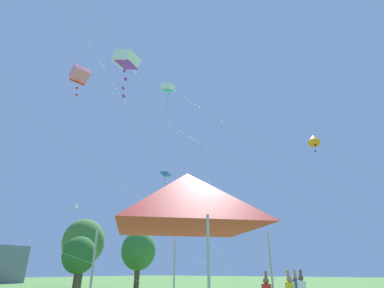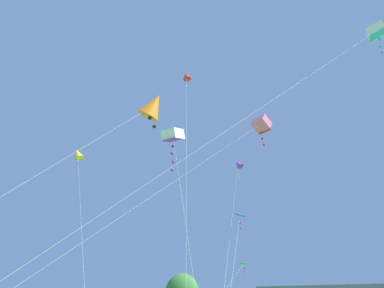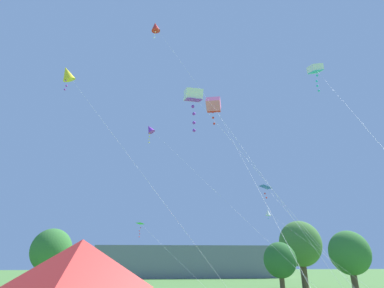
% 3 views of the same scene
% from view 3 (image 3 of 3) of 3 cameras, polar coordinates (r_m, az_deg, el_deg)
% --- Properties ---
extents(distant_building, '(37.10, 12.13, 6.19)m').
position_cam_3_polar(distant_building, '(69.65, -1.03, -21.45)').
color(distant_building, slate).
rests_on(distant_building, ground).
extents(tree_near_right, '(5.76, 5.18, 8.69)m').
position_cam_3_polar(tree_near_right, '(46.05, 19.94, -17.43)').
color(tree_near_right, brown).
rests_on(tree_near_right, ground).
extents(tree_far_centre, '(4.41, 3.97, 6.66)m').
position_cam_3_polar(tree_far_centre, '(38.93, 27.81, -17.87)').
color(tree_far_centre, brown).
rests_on(tree_far_centre, ground).
extents(tree_far_left, '(3.64, 3.27, 5.49)m').
position_cam_3_polar(tree_far_left, '(37.23, 16.42, -20.46)').
color(tree_far_left, brown).
rests_on(tree_far_left, ground).
extents(tree_far_right, '(4.75, 4.28, 7.17)m').
position_cam_3_polar(tree_far_right, '(41.66, -25.25, -17.85)').
color(tree_far_right, brown).
rests_on(tree_far_right, ground).
extents(festival_tent, '(3.26, 3.26, 4.33)m').
position_cam_3_polar(festival_tent, '(10.53, -20.53, -20.48)').
color(festival_tent, '#B7B7BC').
rests_on(festival_tent, ground).
extents(kite_pink_box_0, '(2.40, 25.18, 19.48)m').
position_cam_3_polar(kite_pink_box_0, '(31.46, 4.09, 7.52)').
color(kite_pink_box_0, silver).
rests_on(kite_pink_box_0, ground).
extents(kite_white_box_1, '(11.23, 24.24, 23.25)m').
position_cam_3_polar(kite_white_box_1, '(35.22, 22.42, 13.01)').
color(kite_white_box_1, silver).
rests_on(kite_white_box_1, ground).
extents(kite_purple_diamond_2, '(11.50, 25.82, 20.33)m').
position_cam_3_polar(kite_purple_diamond_2, '(39.57, -8.00, 2.83)').
color(kite_purple_diamond_2, silver).
rests_on(kite_purple_diamond_2, ground).
extents(kite_blue_delta_3, '(2.78, 8.02, 8.19)m').
position_cam_3_polar(kite_blue_delta_3, '(19.46, 14.07, -8.13)').
color(kite_blue_delta_3, silver).
rests_on(kite_blue_delta_3, ground).
extents(kite_yellow_diamond_4, '(11.01, 4.74, 14.58)m').
position_cam_3_polar(kite_yellow_diamond_4, '(19.63, -22.63, 12.22)').
color(kite_yellow_diamond_4, silver).
rests_on(kite_yellow_diamond_4, ground).
extents(kite_white_diamond_5, '(1.78, 25.44, 9.35)m').
position_cam_3_polar(kite_white_diamond_5, '(38.68, 14.29, -12.57)').
color(kite_white_diamond_5, silver).
rests_on(kite_white_diamond_5, ground).
extents(kite_white_box_7, '(7.93, 7.47, 14.77)m').
position_cam_3_polar(kite_white_box_7, '(20.65, 0.23, 9.11)').
color(kite_white_box_7, silver).
rests_on(kite_white_box_7, ground).
extents(kite_red_diamond_8, '(10.24, 13.35, 25.63)m').
position_cam_3_polar(kite_red_diamond_8, '(31.85, -6.96, 21.24)').
color(kite_red_diamond_8, silver).
rests_on(kite_red_diamond_8, ground).
extents(kite_green_delta_9, '(8.14, 25.47, 7.83)m').
position_cam_3_polar(kite_green_delta_9, '(36.86, -9.71, -14.90)').
color(kite_green_delta_9, silver).
rests_on(kite_green_delta_9, ground).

